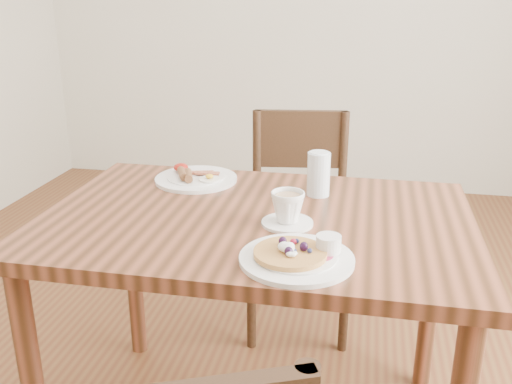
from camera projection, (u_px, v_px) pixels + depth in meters
dining_table at (256, 247)px, 1.63m from camera, size 1.20×0.80×0.75m
chair_far at (299, 211)px, 2.33m from camera, size 0.47×0.47×0.88m
pancake_plate at (298, 255)px, 1.33m from camera, size 0.27×0.27×0.06m
breakfast_plate at (195, 178)px, 1.88m from camera, size 0.27×0.27×0.04m
teacup_saucer at (288, 209)px, 1.53m from camera, size 0.14×0.14×0.09m
water_glass at (319, 174)px, 1.73m from camera, size 0.07×0.07×0.13m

